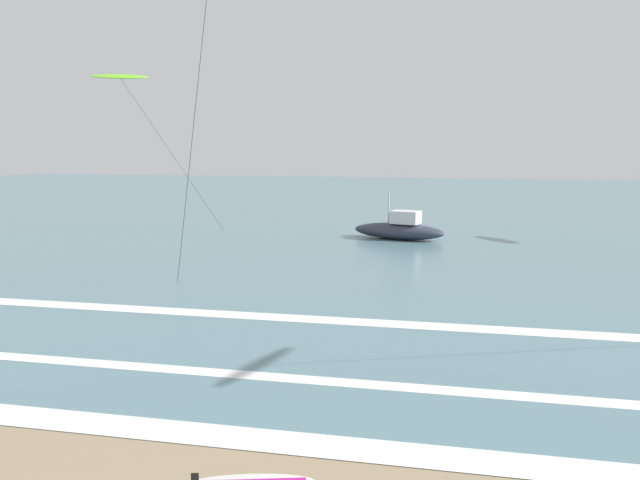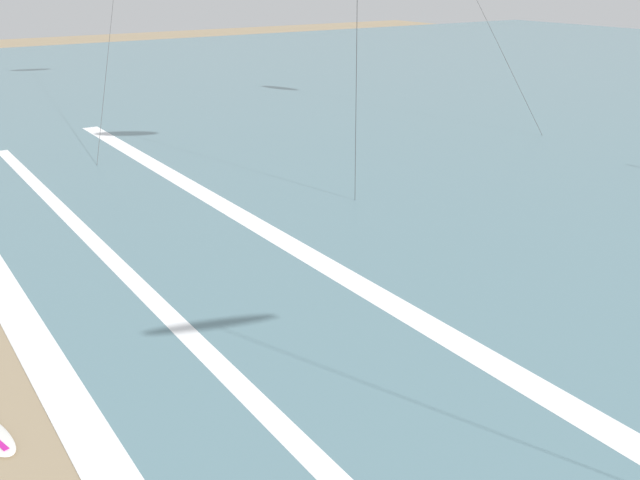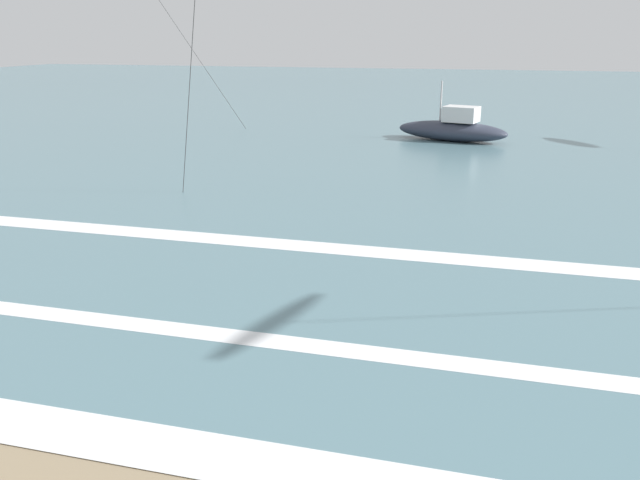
{
  "view_description": "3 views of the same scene",
  "coord_description": "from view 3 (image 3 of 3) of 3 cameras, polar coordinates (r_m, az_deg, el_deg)",
  "views": [
    {
      "loc": [
        2.49,
        -3.28,
        5.27
      ],
      "look_at": [
        -0.89,
        12.75,
        2.78
      ],
      "focal_mm": 35.8,
      "sensor_mm": 36.0,
      "label": 1
    },
    {
      "loc": [
        11.76,
        4.63,
        7.84
      ],
      "look_at": [
        0.45,
        12.14,
        2.62
      ],
      "focal_mm": 39.87,
      "sensor_mm": 36.0,
      "label": 2
    },
    {
      "loc": [
        1.43,
        1.03,
        4.77
      ],
      "look_at": [
        -0.83,
        9.49,
        1.98
      ],
      "focal_mm": 36.52,
      "sensor_mm": 36.0,
      "label": 3
    }
  ],
  "objects": [
    {
      "name": "ocean_surface",
      "position": [
        50.83,
        13.54,
        11.79
      ],
      "size": [
        140.0,
        90.0,
        0.01
      ],
      "primitive_type": "cube",
      "color": "slate",
      "rests_on": "ground"
    },
    {
      "name": "offshore_boat",
      "position": [
        31.19,
        11.57,
        9.52
      ],
      "size": [
        5.46,
        2.98,
        2.7
      ],
      "color": "#2D3342",
      "rests_on": "ground"
    },
    {
      "name": "wave_foam_mid_break",
      "position": [
        10.5,
        -0.72,
        -9.27
      ],
      "size": [
        43.32,
        0.5,
        0.01
      ],
      "primitive_type": "cube",
      "color": "white",
      "rests_on": "ocean_surface"
    },
    {
      "name": "wave_foam_outer_break",
      "position": [
        14.73,
        9.35,
        -1.43
      ],
      "size": [
        51.57,
        0.78,
        0.01
      ],
      "primitive_type": "cube",
      "color": "white",
      "rests_on": "ocean_surface"
    }
  ]
}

